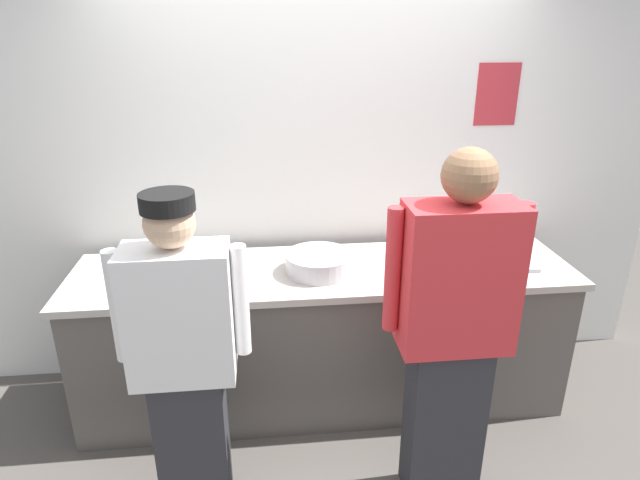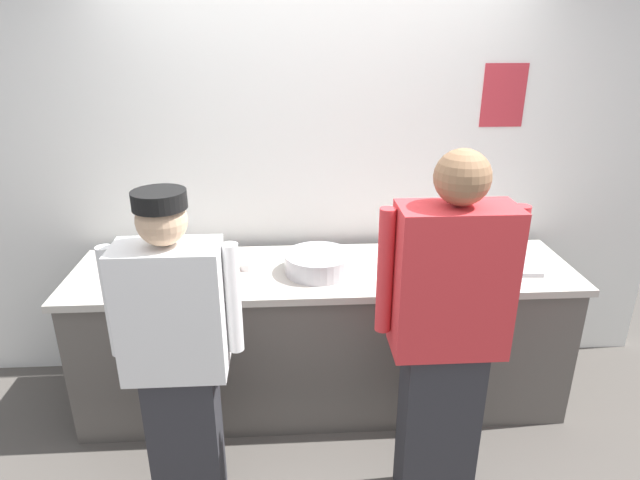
% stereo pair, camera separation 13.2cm
% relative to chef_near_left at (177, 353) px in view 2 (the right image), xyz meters
% --- Properties ---
extents(ground_plane, '(9.00, 9.00, 0.00)m').
position_rel_chef_near_left_xyz_m(ground_plane, '(0.70, 0.37, -0.85)').
color(ground_plane, '#514C47').
extents(wall_back, '(4.49, 0.11, 2.75)m').
position_rel_chef_near_left_xyz_m(wall_back, '(0.70, 1.24, 0.53)').
color(wall_back, white).
rests_on(wall_back, ground).
extents(prep_counter, '(2.86, 0.72, 0.89)m').
position_rel_chef_near_left_xyz_m(prep_counter, '(0.70, 0.75, -0.40)').
color(prep_counter, '#56514C').
rests_on(prep_counter, ground).
extents(chef_near_left, '(0.58, 0.24, 1.59)m').
position_rel_chef_near_left_xyz_m(chef_near_left, '(0.00, 0.00, 0.00)').
color(chef_near_left, '#2D2D33').
rests_on(chef_near_left, ground).
extents(chef_center, '(0.63, 0.24, 1.75)m').
position_rel_chef_near_left_xyz_m(chef_center, '(1.19, -0.02, 0.08)').
color(chef_center, '#2D2D33').
rests_on(chef_center, ground).
extents(plate_stack_front, '(0.23, 0.23, 0.07)m').
position_rel_chef_near_left_xyz_m(plate_stack_front, '(-0.12, 0.65, 0.08)').
color(plate_stack_front, white).
rests_on(plate_stack_front, prep_counter).
extents(mixing_bowl_steel, '(0.38, 0.38, 0.11)m').
position_rel_chef_near_left_xyz_m(mixing_bowl_steel, '(0.66, 0.71, 0.10)').
color(mixing_bowl_steel, '#B7BABF').
rests_on(mixing_bowl_steel, prep_counter).
extents(sheet_tray, '(0.45, 0.33, 0.02)m').
position_rel_chef_near_left_xyz_m(sheet_tray, '(1.70, 0.72, 0.06)').
color(sheet_tray, '#B7BABF').
rests_on(sheet_tray, prep_counter).
extents(squeeze_bottle_primary, '(0.06, 0.06, 0.19)m').
position_rel_chef_near_left_xyz_m(squeeze_bottle_primary, '(0.21, 0.56, 0.14)').
color(squeeze_bottle_primary, red).
rests_on(squeeze_bottle_primary, prep_counter).
extents(ramekin_green_sauce, '(0.09, 0.09, 0.04)m').
position_rel_chef_near_left_xyz_m(ramekin_green_sauce, '(-0.10, 0.92, 0.07)').
color(ramekin_green_sauce, white).
rests_on(ramekin_green_sauce, prep_counter).
extents(ramekin_orange_sauce, '(0.08, 0.08, 0.04)m').
position_rel_chef_near_left_xyz_m(ramekin_orange_sauce, '(-0.38, 0.93, 0.07)').
color(ramekin_orange_sauce, white).
rests_on(ramekin_orange_sauce, prep_counter).
extents(ramekin_yellow_sauce, '(0.09, 0.09, 0.04)m').
position_rel_chef_near_left_xyz_m(ramekin_yellow_sauce, '(0.27, 0.77, 0.07)').
color(ramekin_yellow_sauce, white).
rests_on(ramekin_yellow_sauce, prep_counter).
extents(deli_cup, '(0.09, 0.09, 0.11)m').
position_rel_chef_near_left_xyz_m(deli_cup, '(0.02, 0.53, 0.10)').
color(deli_cup, white).
rests_on(deli_cup, prep_counter).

